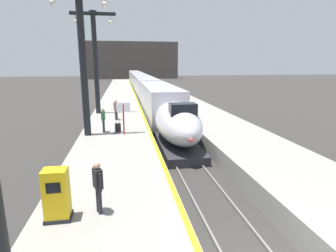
% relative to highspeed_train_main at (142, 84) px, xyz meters
% --- Properties ---
extents(platform_left, '(4.80, 110.00, 1.05)m').
position_rel_highspeed_train_main_xyz_m(platform_left, '(-4.05, -20.58, -1.44)').
color(platform_left, gray).
rests_on(platform_left, ground).
extents(platform_right, '(4.80, 110.00, 1.05)m').
position_rel_highspeed_train_main_xyz_m(platform_right, '(4.05, -20.58, -1.44)').
color(platform_right, gray).
rests_on(platform_right, ground).
extents(platform_left_safety_stripe, '(0.20, 107.80, 0.01)m').
position_rel_highspeed_train_main_xyz_m(platform_left_safety_stripe, '(-1.77, -20.58, -0.91)').
color(platform_left_safety_stripe, yellow).
rests_on(platform_left_safety_stripe, platform_left).
extents(rail_main_left, '(0.08, 110.00, 0.12)m').
position_rel_highspeed_train_main_xyz_m(rail_main_left, '(-0.75, -17.83, -1.91)').
color(rail_main_left, slate).
rests_on(rail_main_left, ground).
extents(rail_main_right, '(0.08, 110.00, 0.12)m').
position_rel_highspeed_train_main_xyz_m(rail_main_right, '(0.75, -17.83, -1.91)').
color(rail_main_right, slate).
rests_on(rail_main_right, ground).
extents(highspeed_train_main, '(2.92, 76.16, 3.60)m').
position_rel_highspeed_train_main_xyz_m(highspeed_train_main, '(0.00, 0.00, 0.00)').
color(highspeed_train_main, silver).
rests_on(highspeed_train_main, ground).
extents(station_column_mid, '(4.00, 0.68, 9.07)m').
position_rel_highspeed_train_main_xyz_m(station_column_mid, '(-5.90, -32.81, 4.54)').
color(station_column_mid, black).
rests_on(station_column_mid, platform_left).
extents(station_column_far, '(4.00, 0.68, 9.19)m').
position_rel_highspeed_train_main_xyz_m(station_column_far, '(-5.90, -24.52, 4.61)').
color(station_column_far, black).
rests_on(station_column_far, platform_left).
extents(passenger_near_edge, '(0.25, 0.57, 1.69)m').
position_rel_highspeed_train_main_xyz_m(passenger_near_edge, '(-4.90, -32.24, 0.07)').
color(passenger_near_edge, '#23232D').
rests_on(passenger_near_edge, platform_left).
extents(passenger_mid_platform, '(0.40, 0.49, 1.69)m').
position_rel_highspeed_train_main_xyz_m(passenger_mid_platform, '(-4.14, -28.05, 0.07)').
color(passenger_mid_platform, '#23232D').
rests_on(passenger_mid_platform, platform_left).
extents(passenger_far_waiting, '(0.35, 0.53, 1.69)m').
position_rel_highspeed_train_main_xyz_m(passenger_far_waiting, '(-4.36, -42.78, 0.07)').
color(passenger_far_waiting, '#23232D').
rests_on(passenger_far_waiting, platform_left).
extents(rolling_suitcase, '(0.40, 0.22, 0.98)m').
position_rel_highspeed_train_main_xyz_m(rolling_suitcase, '(-3.94, -32.31, -0.61)').
color(rolling_suitcase, black).
rests_on(rolling_suitcase, platform_left).
extents(ticket_machine_yellow, '(0.76, 0.62, 1.60)m').
position_rel_highspeed_train_main_xyz_m(ticket_machine_yellow, '(-5.55, -42.96, -0.18)').
color(ticket_machine_yellow, yellow).
rests_on(ticket_machine_yellow, platform_left).
extents(departure_info_board, '(0.90, 0.10, 2.12)m').
position_rel_highspeed_train_main_xyz_m(departure_info_board, '(-3.53, -32.95, 0.59)').
color(departure_info_board, maroon).
rests_on(departure_info_board, platform_left).
extents(terminus_back_wall, '(36.00, 2.00, 14.00)m').
position_rel_highspeed_train_main_xyz_m(terminus_back_wall, '(0.00, 56.67, 5.03)').
color(terminus_back_wall, '#4C4742').
rests_on(terminus_back_wall, ground).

